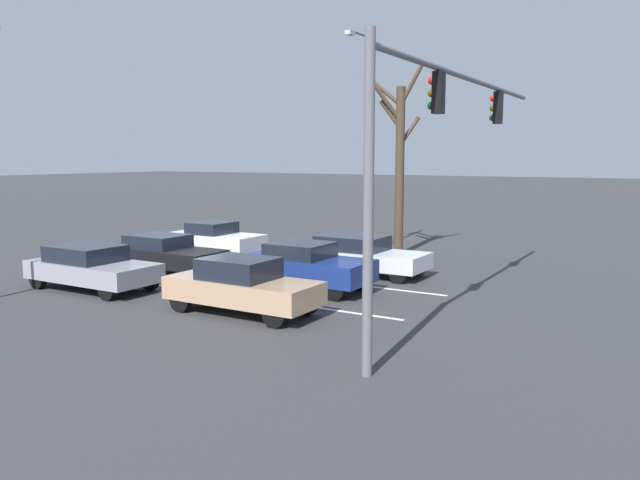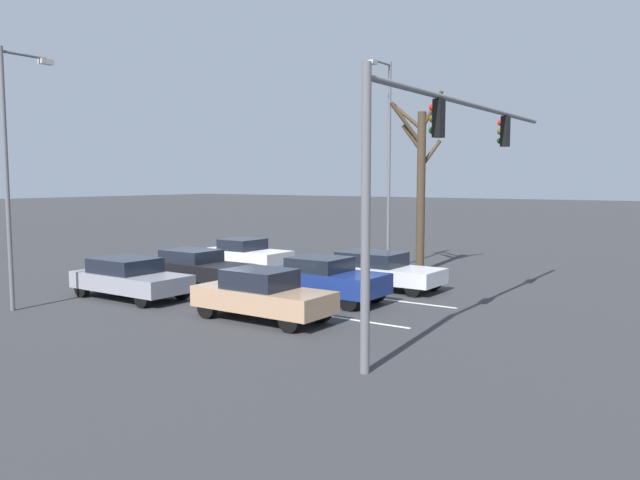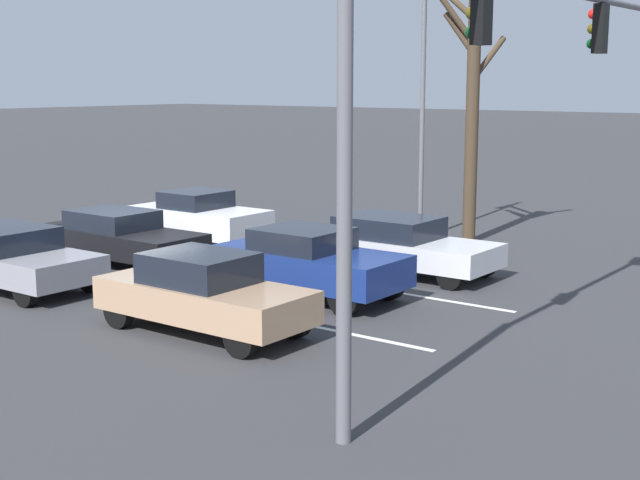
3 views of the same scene
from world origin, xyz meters
name	(u,v)px [view 2 (image 2 of 3)]	position (x,y,z in m)	size (l,w,h in m)	color
ground_plane	(209,287)	(0.00, 0.00, 0.00)	(240.00, 240.00, 0.00)	#333335
lane_stripe_left_divider	(271,285)	(-1.65, 1.67, 0.01)	(0.12, 15.35, 0.01)	silver
lane_stripe_center_divider	(210,298)	(1.65, 1.67, 0.01)	(0.12, 15.35, 0.01)	silver
car_silver_leftlane_front	(377,270)	(-3.45, 5.40, 0.71)	(1.90, 4.76, 1.37)	silver
car_navy_midlane_front	(323,278)	(-0.19, 5.15, 0.78)	(1.91, 4.27, 1.49)	navy
car_tan_rightlane_front	(262,295)	(3.19, 5.32, 0.76)	(1.71, 4.24, 1.50)	tan
car_black_midlane_second	(195,267)	(-0.12, -0.90, 0.70)	(1.81, 4.76, 1.37)	black
car_gray_rightlane_second	(129,277)	(3.17, -0.67, 0.72)	(1.92, 4.34, 1.39)	gray
car_white_leftlane_second	(245,256)	(-3.27, -1.10, 0.79)	(1.87, 4.02, 1.54)	silver
traffic_signal_gantry	(440,148)	(2.13, 10.33, 4.88)	(11.87, 0.37, 6.46)	slate
street_lamp_right_shoulder	(12,162)	(6.44, -1.99, 4.65)	(1.76, 0.24, 8.11)	slate
street_lamp_left_shoulder	(387,154)	(-7.70, 3.45, 5.24)	(1.78, 0.24, 9.27)	slate
bare_tree_near	(420,179)	(-8.25, 4.80, 4.13)	(2.22, 2.61, 7.94)	#423323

